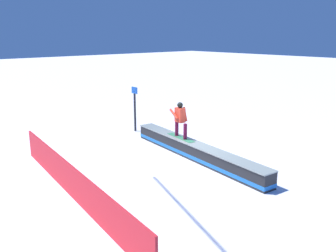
# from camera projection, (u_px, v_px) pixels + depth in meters

# --- Properties ---
(ground_plane) EXTENTS (120.00, 120.00, 0.00)m
(ground_plane) POSITION_uv_depth(u_px,v_px,m) (195.00, 159.00, 13.35)
(ground_plane) COLOR white
(grind_box) EXTENTS (7.04, 1.45, 0.59)m
(grind_box) POSITION_uv_depth(u_px,v_px,m) (195.00, 152.00, 13.29)
(grind_box) COLOR black
(grind_box) RESTS_ON ground_plane
(snowboarder) EXTENTS (1.54, 0.52, 1.38)m
(snowboarder) POSITION_uv_depth(u_px,v_px,m) (180.00, 119.00, 13.78)
(snowboarder) COLOR #398557
(snowboarder) RESTS_ON grind_box
(safety_fence) EXTENTS (8.72, 1.12, 0.97)m
(safety_fence) POSITION_uv_depth(u_px,v_px,m) (72.00, 181.00, 10.08)
(safety_fence) COLOR red
(safety_fence) RESTS_ON ground_plane
(trail_marker) EXTENTS (0.40, 0.10, 2.10)m
(trail_marker) POSITION_uv_depth(u_px,v_px,m) (135.00, 108.00, 16.84)
(trail_marker) COLOR #262628
(trail_marker) RESTS_ON ground_plane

